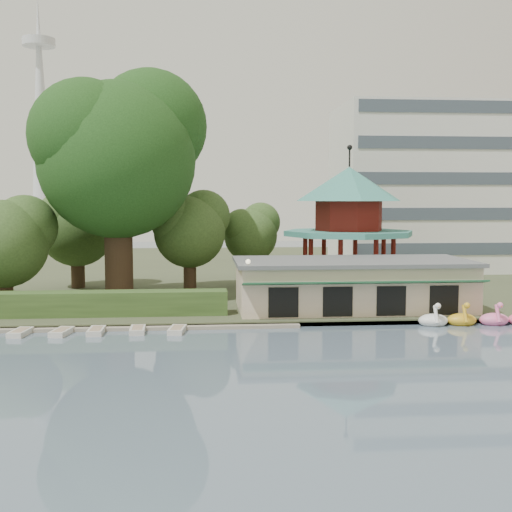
{
  "coord_description": "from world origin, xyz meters",
  "views": [
    {
      "loc": [
        -1.89,
        -27.68,
        9.08
      ],
      "look_at": [
        2.0,
        18.0,
        5.0
      ],
      "focal_mm": 45.0,
      "sensor_mm": 36.0,
      "label": 1
    }
  ],
  "objects": [
    {
      "name": "ground_plane",
      "position": [
        0.0,
        0.0,
        0.0
      ],
      "size": [
        220.0,
        220.0,
        0.0
      ],
      "primitive_type": "plane",
      "color": "slate",
      "rests_on": "ground"
    },
    {
      "name": "shore",
      "position": [
        0.0,
        52.0,
        0.2
      ],
      "size": [
        220.0,
        70.0,
        0.4
      ],
      "primitive_type": "cube",
      "color": "#424930",
      "rests_on": "ground"
    },
    {
      "name": "embankment",
      "position": [
        0.0,
        17.3,
        0.15
      ],
      "size": [
        220.0,
        0.6,
        0.3
      ],
      "primitive_type": "cube",
      "color": "gray",
      "rests_on": "ground"
    },
    {
      "name": "dock",
      "position": [
        -12.0,
        17.2,
        0.12
      ],
      "size": [
        34.0,
        1.6,
        0.24
      ],
      "primitive_type": "cube",
      "color": "gray",
      "rests_on": "ground"
    },
    {
      "name": "boathouse",
      "position": [
        10.0,
        21.97,
        2.37
      ],
      "size": [
        18.6,
        9.39,
        3.9
      ],
      "color": "beige",
      "rests_on": "shore"
    },
    {
      "name": "pavilion",
      "position": [
        12.0,
        32.0,
        7.48
      ],
      "size": [
        12.4,
        12.4,
        13.5
      ],
      "color": "beige",
      "rests_on": "shore"
    },
    {
      "name": "office_building",
      "position": [
        32.67,
        49.0,
        9.73
      ],
      "size": [
        38.0,
        18.0,
        20.0
      ],
      "color": "silver",
      "rests_on": "shore"
    },
    {
      "name": "broadcast_tower",
      "position": [
        -42.0,
        140.0,
        33.98
      ],
      "size": [
        8.0,
        8.0,
        96.0
      ],
      "color": "silver",
      "rests_on": "ground"
    },
    {
      "name": "hedge",
      "position": [
        -15.0,
        20.5,
        1.3
      ],
      "size": [
        30.0,
        2.0,
        1.8
      ],
      "primitive_type": "cube",
      "color": "#395524",
      "rests_on": "shore"
    },
    {
      "name": "lamp_post",
      "position": [
        1.5,
        19.0,
        3.34
      ],
      "size": [
        0.36,
        0.36,
        4.28
      ],
      "color": "black",
      "rests_on": "shore"
    },
    {
      "name": "big_tree",
      "position": [
        -8.82,
        28.22,
        13.38
      ],
      "size": [
        14.66,
        13.66,
        20.06
      ],
      "color": "#3A281C",
      "rests_on": "shore"
    },
    {
      "name": "small_trees",
      "position": [
        -13.78,
        31.32,
        6.09
      ],
      "size": [
        39.0,
        17.44,
        10.01
      ],
      "color": "#3A281C",
      "rests_on": "shore"
    },
    {
      "name": "moored_rowboats",
      "position": [
        -15.3,
        15.74,
        0.18
      ],
      "size": [
        24.81,
        2.67,
        0.36
      ],
      "color": "beige",
      "rests_on": "ground"
    }
  ]
}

